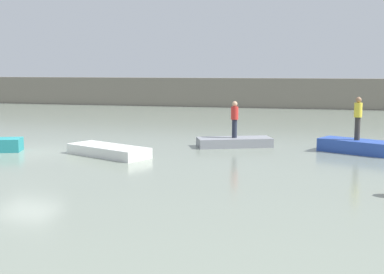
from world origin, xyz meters
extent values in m
plane|color=gray|center=(0.00, 0.00, 0.00)|extent=(120.00, 120.00, 0.00)
cube|color=gray|center=(0.00, 26.70, 1.29)|extent=(80.00, 1.20, 2.58)
cube|color=white|center=(3.53, 0.13, 0.20)|extent=(3.76, 2.65, 0.39)
cube|color=gray|center=(7.96, 3.68, 0.20)|extent=(3.44, 2.33, 0.40)
cube|color=#2B4CAD|center=(13.07, 3.26, 0.26)|extent=(3.18, 2.36, 0.53)
cylinder|color=#232838|center=(7.96, 3.68, 0.80)|extent=(0.22, 0.22, 0.81)
cylinder|color=red|center=(7.96, 3.68, 1.48)|extent=(0.32, 0.32, 0.56)
sphere|color=tan|center=(7.96, 3.68, 1.88)|extent=(0.24, 0.24, 0.24)
cylinder|color=#38332D|center=(13.07, 3.26, 0.99)|extent=(0.22, 0.22, 0.93)
cylinder|color=yellow|center=(13.07, 3.26, 1.75)|extent=(0.32, 0.32, 0.58)
sphere|color=#936B4C|center=(13.07, 3.26, 2.16)|extent=(0.23, 0.23, 0.23)
camera|label=1|loc=(11.60, -18.39, 3.41)|focal=47.96mm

